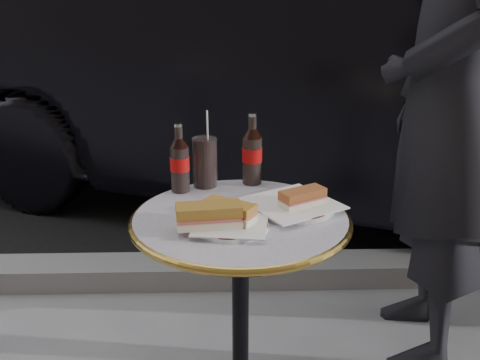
{
  "coord_description": "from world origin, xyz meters",
  "views": [
    {
      "loc": [
        -0.04,
        -1.38,
        1.33
      ],
      "look_at": [
        0.0,
        0.05,
        0.82
      ],
      "focal_mm": 40.0,
      "sensor_mm": 36.0,
      "label": 1
    }
  ],
  "objects_px": {
    "bistro_table": "(240,326)",
    "pedestrian": "(447,105)",
    "plate_right": "(292,206)",
    "cola_bottle_left": "(179,158)",
    "cola_bottle_right": "(252,149)",
    "parked_car": "(298,78)",
    "plate_left": "(231,226)",
    "cola_glass": "(205,162)"
  },
  "relations": [
    {
      "from": "bistro_table",
      "to": "plate_left",
      "type": "xyz_separation_m",
      "value": [
        -0.03,
        -0.08,
        0.37
      ]
    },
    {
      "from": "plate_left",
      "to": "cola_bottle_right",
      "type": "distance_m",
      "value": 0.37
    },
    {
      "from": "cola_glass",
      "to": "parked_car",
      "type": "distance_m",
      "value": 1.83
    },
    {
      "from": "bistro_table",
      "to": "plate_right",
      "type": "bearing_deg",
      "value": 17.94
    },
    {
      "from": "bistro_table",
      "to": "pedestrian",
      "type": "xyz_separation_m",
      "value": [
        0.71,
        0.39,
        0.6
      ]
    },
    {
      "from": "cola_bottle_left",
      "to": "parked_car",
      "type": "xyz_separation_m",
      "value": [
        0.61,
        1.8,
        -0.03
      ]
    },
    {
      "from": "pedestrian",
      "to": "cola_bottle_left",
      "type": "bearing_deg",
      "value": -70.21
    },
    {
      "from": "cola_bottle_left",
      "to": "cola_bottle_right",
      "type": "height_order",
      "value": "cola_bottle_right"
    },
    {
      "from": "bistro_table",
      "to": "parked_car",
      "type": "bearing_deg",
      "value": 78.02
    },
    {
      "from": "plate_left",
      "to": "pedestrian",
      "type": "height_order",
      "value": "pedestrian"
    },
    {
      "from": "parked_car",
      "to": "pedestrian",
      "type": "xyz_separation_m",
      "value": [
        0.29,
        -1.61,
        0.15
      ]
    },
    {
      "from": "bistro_table",
      "to": "plate_left",
      "type": "distance_m",
      "value": 0.38
    },
    {
      "from": "plate_right",
      "to": "cola_bottle_left",
      "type": "xyz_separation_m",
      "value": [
        -0.33,
        0.15,
        0.1
      ]
    },
    {
      "from": "pedestrian",
      "to": "cola_bottle_right",
      "type": "bearing_deg",
      "value": -71.8
    },
    {
      "from": "plate_right",
      "to": "parked_car",
      "type": "height_order",
      "value": "parked_car"
    },
    {
      "from": "plate_left",
      "to": "cola_bottle_left",
      "type": "distance_m",
      "value": 0.34
    },
    {
      "from": "bistro_table",
      "to": "cola_bottle_right",
      "type": "bearing_deg",
      "value": 80.34
    },
    {
      "from": "plate_left",
      "to": "pedestrian",
      "type": "bearing_deg",
      "value": 32.4
    },
    {
      "from": "cola_bottle_right",
      "to": "bistro_table",
      "type": "bearing_deg",
      "value": -99.66
    },
    {
      "from": "plate_left",
      "to": "parked_car",
      "type": "height_order",
      "value": "parked_car"
    },
    {
      "from": "bistro_table",
      "to": "parked_car",
      "type": "xyz_separation_m",
      "value": [
        0.42,
        2.0,
        0.44
      ]
    },
    {
      "from": "plate_right",
      "to": "parked_car",
      "type": "relative_size",
      "value": 0.05
    },
    {
      "from": "cola_bottle_left",
      "to": "cola_glass",
      "type": "bearing_deg",
      "value": 30.49
    },
    {
      "from": "bistro_table",
      "to": "cola_glass",
      "type": "xyz_separation_m",
      "value": [
        -0.11,
        0.24,
        0.45
      ]
    },
    {
      "from": "cola_glass",
      "to": "cola_bottle_right",
      "type": "bearing_deg",
      "value": 8.42
    },
    {
      "from": "parked_car",
      "to": "cola_bottle_left",
      "type": "bearing_deg",
      "value": -177.79
    },
    {
      "from": "cola_bottle_right",
      "to": "cola_glass",
      "type": "relative_size",
      "value": 1.45
    },
    {
      "from": "bistro_table",
      "to": "plate_right",
      "type": "xyz_separation_m",
      "value": [
        0.15,
        0.05,
        0.37
      ]
    },
    {
      "from": "bistro_table",
      "to": "parked_car",
      "type": "height_order",
      "value": "parked_car"
    },
    {
      "from": "plate_right",
      "to": "cola_bottle_right",
      "type": "xyz_separation_m",
      "value": [
        -0.1,
        0.22,
        0.11
      ]
    },
    {
      "from": "plate_left",
      "to": "cola_glass",
      "type": "relative_size",
      "value": 1.25
    },
    {
      "from": "plate_left",
      "to": "cola_bottle_right",
      "type": "relative_size",
      "value": 0.86
    },
    {
      "from": "cola_bottle_right",
      "to": "plate_left",
      "type": "bearing_deg",
      "value": -101.84
    },
    {
      "from": "plate_left",
      "to": "plate_right",
      "type": "height_order",
      "value": "plate_right"
    },
    {
      "from": "cola_bottle_left",
      "to": "pedestrian",
      "type": "bearing_deg",
      "value": 11.89
    },
    {
      "from": "cola_bottle_right",
      "to": "pedestrian",
      "type": "relative_size",
      "value": 0.12
    },
    {
      "from": "cola_bottle_right",
      "to": "plate_right",
      "type": "bearing_deg",
      "value": -64.28
    },
    {
      "from": "plate_left",
      "to": "cola_glass",
      "type": "bearing_deg",
      "value": 103.64
    },
    {
      "from": "bistro_table",
      "to": "parked_car",
      "type": "relative_size",
      "value": 0.15
    },
    {
      "from": "bistro_table",
      "to": "cola_bottle_right",
      "type": "distance_m",
      "value": 0.55
    },
    {
      "from": "bistro_table",
      "to": "cola_bottle_left",
      "type": "relative_size",
      "value": 3.35
    },
    {
      "from": "cola_glass",
      "to": "plate_right",
      "type": "bearing_deg",
      "value": -37.23
    }
  ]
}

